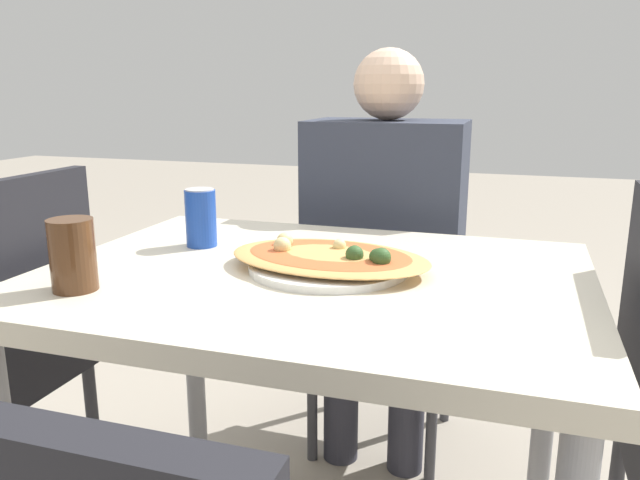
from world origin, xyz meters
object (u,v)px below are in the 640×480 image
(soda_can, at_px, (201,218))
(dining_table, at_px, (313,314))
(chair_far_seated, at_px, (391,277))
(pizza_main, at_px, (329,259))
(person_seated, at_px, (384,225))
(drink_glass, at_px, (73,255))

(soda_can, bearing_deg, dining_table, -20.92)
(chair_far_seated, height_order, pizza_main, chair_far_seated)
(chair_far_seated, distance_m, person_seated, 0.22)
(drink_glass, bearing_deg, chair_far_seated, 69.15)
(dining_table, distance_m, pizza_main, 0.11)
(soda_can, bearing_deg, person_seated, 58.52)
(pizza_main, bearing_deg, dining_table, -139.99)
(pizza_main, relative_size, drink_glass, 3.39)
(drink_glass, bearing_deg, pizza_main, 33.49)
(pizza_main, bearing_deg, person_seated, 91.69)
(pizza_main, bearing_deg, drink_glass, -146.51)
(pizza_main, xyz_separation_m, soda_can, (-0.32, 0.09, 0.04))
(chair_far_seated, xyz_separation_m, drink_glass, (-0.36, -0.94, 0.28))
(drink_glass, bearing_deg, person_seated, 66.57)
(soda_can, height_order, drink_glass, soda_can)
(person_seated, distance_m, soda_can, 0.58)
(pizza_main, height_order, soda_can, soda_can)
(pizza_main, height_order, drink_glass, drink_glass)
(dining_table, height_order, drink_glass, drink_glass)
(person_seated, bearing_deg, soda_can, 58.52)
(soda_can, distance_m, drink_glass, 0.34)
(pizza_main, relative_size, soda_can, 3.34)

